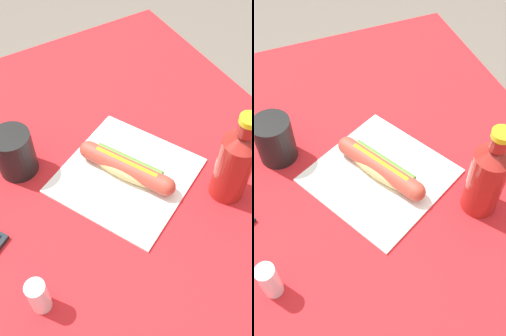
{
  "view_description": "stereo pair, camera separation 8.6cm",
  "coord_description": "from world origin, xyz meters",
  "views": [
    {
      "loc": [
        0.49,
        -0.22,
        1.44
      ],
      "look_at": [
        0.03,
        0.05,
        0.76
      ],
      "focal_mm": 41.91,
      "sensor_mm": 36.0,
      "label": 1
    },
    {
      "loc": [
        0.53,
        -0.14,
        1.44
      ],
      "look_at": [
        0.03,
        0.05,
        0.76
      ],
      "focal_mm": 41.91,
      "sensor_mm": 36.0,
      "label": 2
    }
  ],
  "objects": [
    {
      "name": "ground_plane",
      "position": [
        0.0,
        0.0,
        0.0
      ],
      "size": [
        6.0,
        6.0,
        0.0
      ],
      "primitive_type": "plane",
      "color": "#6B6056",
      "rests_on": "ground"
    },
    {
      "name": "dining_table",
      "position": [
        0.0,
        0.0,
        0.6
      ],
      "size": [
        1.07,
        0.96,
        0.73
      ],
      "color": "brown",
      "rests_on": "ground"
    },
    {
      "name": "paper_wrapper",
      "position": [
        0.03,
        0.05,
        0.74
      ],
      "size": [
        0.37,
        0.37,
        0.01
      ],
      "primitive_type": "cube",
      "rotation": [
        0.0,
        0.0,
        0.48
      ],
      "color": "white",
      "rests_on": "dining_table"
    },
    {
      "name": "hot_dog",
      "position": [
        0.03,
        0.05,
        0.76
      ],
      "size": [
        0.22,
        0.14,
        0.05
      ],
      "color": "#E5BC75",
      "rests_on": "paper_wrapper"
    },
    {
      "name": "soda_bottle",
      "position": [
        0.18,
        0.22,
        0.83
      ],
      "size": [
        0.07,
        0.07,
        0.22
      ],
      "color": "maroon",
      "rests_on": "dining_table"
    },
    {
      "name": "drinking_cup",
      "position": [
        -0.11,
        -0.15,
        0.79
      ],
      "size": [
        0.09,
        0.09,
        0.11
      ],
      "primitive_type": "cylinder",
      "color": "black",
      "rests_on": "dining_table"
    },
    {
      "name": "salt_shaker",
      "position": [
        0.2,
        -0.23,
        0.77
      ],
      "size": [
        0.04,
        0.04,
        0.08
      ],
      "primitive_type": "cylinder",
      "color": "silver",
      "rests_on": "dining_table"
    }
  ]
}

